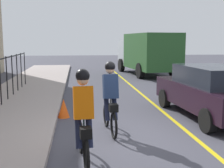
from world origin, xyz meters
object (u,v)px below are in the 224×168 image
at_px(patrol_sedan, 210,91).
at_px(box_truck_background, 147,52).
at_px(cyclist_follow, 83,118).
at_px(traffic_cone_near, 64,108).
at_px(cyclist_lead, 110,98).

bearing_deg(patrol_sedan, box_truck_background, -8.25).
bearing_deg(cyclist_follow, box_truck_background, -22.17).
xyz_separation_m(patrol_sedan, traffic_cone_near, (0.48, 4.44, -0.54)).
distance_m(cyclist_follow, traffic_cone_near, 3.66).
bearing_deg(cyclist_follow, cyclist_lead, -25.44).
height_order(cyclist_lead, traffic_cone_near, cyclist_lead).
distance_m(cyclist_follow, box_truck_background, 15.19).
height_order(cyclist_follow, traffic_cone_near, cyclist_follow).
bearing_deg(cyclist_lead, cyclist_follow, 154.56).
relative_size(cyclist_lead, cyclist_follow, 1.00).
distance_m(cyclist_lead, cyclist_follow, 1.97).
xyz_separation_m(cyclist_follow, patrol_sedan, (3.09, -3.91, -0.09)).
bearing_deg(box_truck_background, patrol_sedan, 169.25).
relative_size(cyclist_lead, box_truck_background, 0.26).
distance_m(box_truck_background, traffic_cone_near, 12.12).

